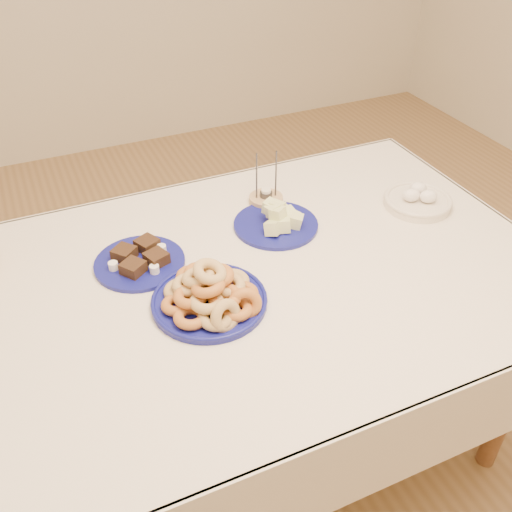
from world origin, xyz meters
name	(u,v)px	position (x,y,z in m)	size (l,w,h in m)	color
ground	(250,440)	(0.00, 0.00, 0.00)	(5.00, 5.00, 0.00)	olive
dining_table	(249,304)	(0.00, 0.00, 0.64)	(1.71, 1.11, 0.75)	brown
donut_platter	(210,294)	(-0.14, -0.07, 0.79)	(0.35, 0.35, 0.14)	navy
melon_plate	(278,221)	(0.18, 0.18, 0.77)	(0.29, 0.29, 0.09)	navy
brownie_plate	(140,260)	(-0.26, 0.17, 0.76)	(0.33, 0.33, 0.04)	navy
candle_holder	(266,199)	(0.20, 0.32, 0.77)	(0.13, 0.13, 0.18)	tan
egg_bowl	(418,200)	(0.64, 0.10, 0.77)	(0.28, 0.28, 0.07)	silver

